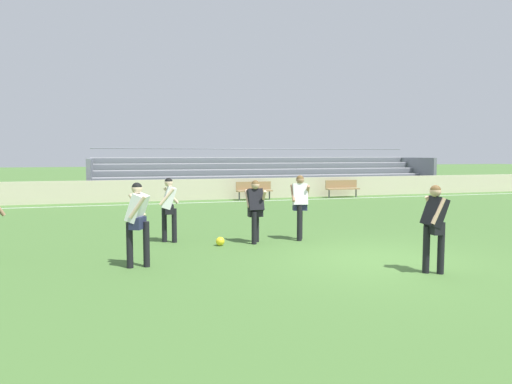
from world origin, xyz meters
The scene contains 12 objects.
ground_plane centered at (0.00, 0.00, 0.00)m, with size 160.00×160.00×0.00m, color #477033.
field_line_sideline centered at (0.00, 12.92, 0.00)m, with size 44.00×0.12×0.01m, color white.
sideline_wall centered at (0.00, 14.21, 0.52)m, with size 48.00×0.16×1.04m, color beige.
bleacher_stand centered at (3.10, 17.00, 1.11)m, with size 19.82×3.95×2.62m.
bench_near_bin centered at (5.96, 13.50, 0.55)m, with size 1.80×0.40×0.90m.
bench_near_wall_gap centered at (1.14, 13.50, 0.55)m, with size 1.80×0.40×0.90m.
player_white_deep_cover centered at (-4.07, 3.35, 0.99)m, with size 0.54×0.46×1.66m.
player_dark_dropping_back centered at (-1.98, 2.62, 0.95)m, with size 0.45×0.57×1.61m.
player_dark_trailing_run centered at (0.42, -1.26, 1.01)m, with size 0.42×0.46×1.69m.
player_white_wide_left centered at (-0.73, 2.70, 1.03)m, with size 0.53×0.47×1.72m.
player_white_challenging centered at (-4.95, 0.81, 1.02)m, with size 0.53×0.65×1.71m.
soccer_ball centered at (-2.91, 2.53, 0.11)m, with size 0.22×0.22×0.22m, color yellow.
Camera 1 is at (-5.28, -8.69, 2.26)m, focal length 32.78 mm.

